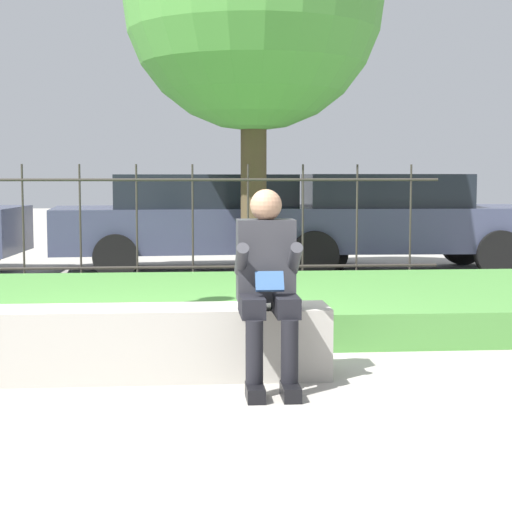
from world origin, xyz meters
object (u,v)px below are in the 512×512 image
Objects in this scene: car_parked_right at (392,219)px; tree_behind_fence at (254,1)px; stone_bench at (161,346)px; person_seated_reader at (267,278)px; car_parked_center at (212,219)px.

car_parked_right is 0.79× the size of tree_behind_fence.
car_parked_right is at bearing 63.40° from stone_bench.
person_seated_reader is 0.27× the size of car_parked_center.
tree_behind_fence reaches higher than person_seated_reader.
person_seated_reader is 6.91m from car_parked_right.
tree_behind_fence is (-2.08, -1.25, 2.76)m from car_parked_right.
car_parked_right reaches higher than stone_bench.
tree_behind_fence is (0.34, 5.23, 2.80)m from person_seated_reader.
person_seated_reader is at bearing -93.67° from tree_behind_fence.
person_seated_reader is 6.84m from car_parked_center.
stone_bench is 6.04m from tree_behind_fence.
stone_bench is 6.97m from car_parked_right.
tree_behind_fence is at bearing -146.88° from car_parked_right.
car_parked_right is at bearing 31.09° from tree_behind_fence.
car_parked_right is (3.11, 6.21, 0.53)m from stone_bench.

